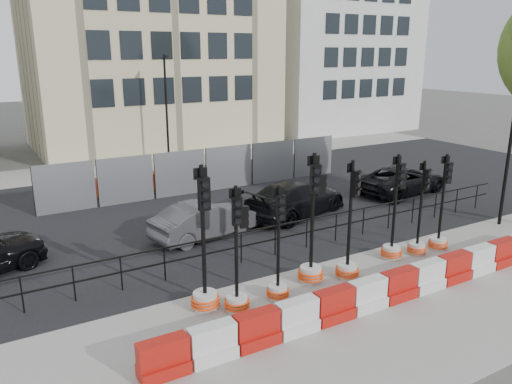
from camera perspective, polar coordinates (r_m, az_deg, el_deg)
ground at (r=15.49m, az=8.38°, el=-7.81°), size 120.00×120.00×0.00m
sidewalk_near at (r=13.51m, az=16.44°, el=-11.96°), size 40.00×6.00×0.02m
road at (r=21.05m, az=-3.49°, el=-1.21°), size 40.00×14.00×0.03m
sidewalk_far at (r=29.13m, az=-11.50°, el=3.27°), size 40.00×4.00×0.02m
building_cream at (r=34.90m, az=-12.46°, el=20.10°), size 15.00×10.06×18.00m
building_white at (r=42.04m, az=8.49°, el=18.12°), size 12.00×9.06×16.00m
kerb_railing at (r=16.12m, az=5.83°, el=-4.13°), size 18.00×0.04×1.00m
heras_fencing at (r=23.32m, az=-6.64°, el=2.09°), size 14.33×1.72×2.00m
lamp_post_far at (r=27.83m, az=-10.19°, el=9.48°), size 0.12×0.56×6.00m
lamp_post_near at (r=19.76m, az=27.17°, el=5.51°), size 0.12×0.56×6.00m
barrier_row at (r=13.48m, az=15.94°, el=-10.30°), size 13.60×0.50×0.80m
traffic_signal_a at (r=12.40m, az=-5.87°, el=-10.10°), size 0.72×0.72×3.67m
traffic_signal_b at (r=12.28m, az=-2.16°, el=-10.29°), size 0.63×0.63×3.19m
traffic_signal_c at (r=12.90m, az=2.55°, el=-9.59°), size 0.60×0.60×3.03m
traffic_signal_d at (r=13.78m, az=6.41°, el=-6.89°), size 0.72×0.72×3.63m
traffic_signal_e at (r=14.20m, az=10.52°, el=-7.07°), size 0.67×0.67×3.39m
traffic_signal_f at (r=15.80m, az=15.41°, el=-4.70°), size 0.65×0.65×3.27m
traffic_signal_g at (r=16.38m, az=18.06°, el=-4.77°), size 0.59×0.59×3.01m
traffic_signal_h at (r=16.99m, az=20.24°, el=-4.15°), size 0.62×0.62×3.13m
car_b at (r=17.07m, az=-5.91°, el=-3.21°), size 2.78×4.29×1.25m
car_c at (r=19.31m, az=4.56°, el=-0.75°), size 4.42×5.70×1.36m
car_d at (r=23.18m, az=16.34°, el=1.33°), size 3.14×5.00×1.25m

